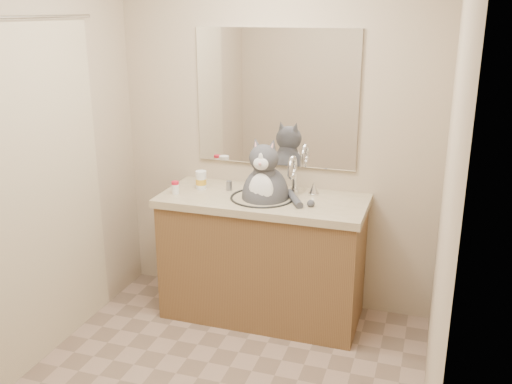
% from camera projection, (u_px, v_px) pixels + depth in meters
% --- Properties ---
extents(room, '(2.22, 2.52, 2.42)m').
position_uv_depth(room, '(203.00, 188.00, 2.71)').
color(room, gray).
rests_on(room, ground).
extents(vanity, '(1.34, 0.59, 1.12)m').
position_uv_depth(vanity, '(263.00, 255.00, 3.81)').
color(vanity, brown).
rests_on(vanity, ground).
extents(mirror, '(1.10, 0.02, 0.90)m').
position_uv_depth(mirror, '(276.00, 98.00, 3.75)').
color(mirror, white).
rests_on(mirror, room).
extents(shower_curtain, '(0.02, 1.30, 1.93)m').
position_uv_depth(shower_curtain, '(36.00, 194.00, 3.16)').
color(shower_curtain, beige).
rests_on(shower_curtain, ground).
extents(cat, '(0.45, 0.35, 0.61)m').
position_uv_depth(cat, '(265.00, 193.00, 3.66)').
color(cat, '#404045').
rests_on(cat, vanity).
extents(pill_bottle_redcap, '(0.06, 0.06, 0.08)m').
position_uv_depth(pill_bottle_redcap, '(175.00, 187.00, 3.74)').
color(pill_bottle_redcap, white).
rests_on(pill_bottle_redcap, vanity).
extents(pill_bottle_orange, '(0.07, 0.07, 0.12)m').
position_uv_depth(pill_bottle_orange, '(201.00, 180.00, 3.84)').
color(pill_bottle_orange, white).
rests_on(pill_bottle_orange, vanity).
extents(grey_canister, '(0.04, 0.04, 0.06)m').
position_uv_depth(grey_canister, '(229.00, 186.00, 3.82)').
color(grey_canister, gray).
rests_on(grey_canister, vanity).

